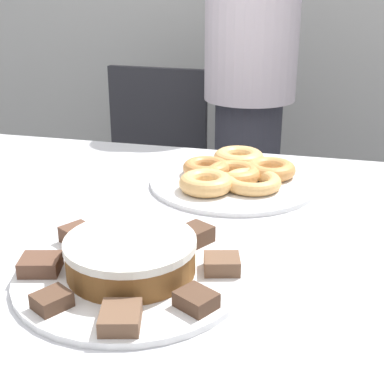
% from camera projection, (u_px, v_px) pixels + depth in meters
% --- Properties ---
extents(table, '(1.63, 0.98, 0.78)m').
position_uv_depth(table, '(175.00, 267.00, 1.01)').
color(table, silver).
rests_on(table, ground_plane).
extents(person_standing, '(0.31, 0.31, 1.68)m').
position_uv_depth(person_standing, '(250.00, 79.00, 1.79)').
color(person_standing, '#383842').
rests_on(person_standing, ground_plane).
extents(office_chair_left, '(0.46, 0.46, 0.90)m').
position_uv_depth(office_chair_left, '(146.00, 196.00, 2.06)').
color(office_chair_left, black).
rests_on(office_chair_left, ground_plane).
extents(plate_cake, '(0.35, 0.35, 0.01)m').
position_uv_depth(plate_cake, '(132.00, 274.00, 0.81)').
color(plate_cake, white).
rests_on(plate_cake, table).
extents(plate_donuts, '(0.37, 0.37, 0.01)m').
position_uv_depth(plate_donuts, '(233.00, 182.00, 1.18)').
color(plate_donuts, white).
rests_on(plate_donuts, table).
extents(frosted_cake, '(0.20, 0.20, 0.05)m').
position_uv_depth(frosted_cake, '(131.00, 255.00, 0.79)').
color(frosted_cake, brown).
rests_on(frosted_cake, plate_cake).
extents(lamington_0, '(0.06, 0.06, 0.02)m').
position_uv_depth(lamington_0, '(196.00, 300.00, 0.71)').
color(lamington_0, '#513828').
rests_on(lamington_0, plate_cake).
extents(lamington_1, '(0.06, 0.06, 0.02)m').
position_uv_depth(lamington_1, '(222.00, 264.00, 0.80)').
color(lamington_1, brown).
rests_on(lamington_1, plate_cake).
extents(lamington_2, '(0.07, 0.07, 0.03)m').
position_uv_depth(lamington_2, '(195.00, 235.00, 0.89)').
color(lamington_2, '#513828').
rests_on(lamington_2, plate_cake).
extents(lamington_3, '(0.06, 0.06, 0.03)m').
position_uv_depth(lamington_3, '(139.00, 225.00, 0.93)').
color(lamington_3, brown).
rests_on(lamington_3, plate_cake).
extents(lamington_4, '(0.07, 0.07, 0.03)m').
position_uv_depth(lamington_4, '(79.00, 235.00, 0.89)').
color(lamington_4, brown).
rests_on(lamington_4, plate_cake).
extents(lamington_5, '(0.07, 0.06, 0.02)m').
position_uv_depth(lamington_5, '(40.00, 264.00, 0.80)').
color(lamington_5, brown).
rests_on(lamington_5, plate_cake).
extents(lamington_6, '(0.06, 0.06, 0.02)m').
position_uv_depth(lamington_6, '(52.00, 300.00, 0.71)').
color(lamington_6, '#513828').
rests_on(lamington_6, plate_cake).
extents(lamington_7, '(0.06, 0.07, 0.02)m').
position_uv_depth(lamington_7, '(121.00, 317.00, 0.67)').
color(lamington_7, brown).
rests_on(lamington_7, plate_cake).
extents(donut_0, '(0.12, 0.12, 0.03)m').
position_uv_depth(donut_0, '(234.00, 173.00, 1.17)').
color(donut_0, '#D18E4C').
rests_on(donut_0, plate_donuts).
extents(donut_1, '(0.11, 0.11, 0.03)m').
position_uv_depth(donut_1, '(205.00, 168.00, 1.21)').
color(donut_1, '#C68447').
rests_on(donut_1, plate_donuts).
extents(donut_2, '(0.11, 0.11, 0.03)m').
position_uv_depth(donut_2, '(206.00, 183.00, 1.11)').
color(donut_2, '#E5AD66').
rests_on(donut_2, plate_donuts).
extents(donut_3, '(0.12, 0.12, 0.03)m').
position_uv_depth(donut_3, '(252.00, 182.00, 1.13)').
color(donut_3, '#E5AD66').
rests_on(donut_3, plate_donuts).
extents(donut_4, '(0.11, 0.11, 0.03)m').
position_uv_depth(donut_4, '(270.00, 169.00, 1.20)').
color(donut_4, '#D18E4C').
rests_on(donut_4, plate_donuts).
extents(donut_5, '(0.12, 0.12, 0.04)m').
position_uv_depth(donut_5, '(239.00, 158.00, 1.26)').
color(donut_5, '#E5AD66').
rests_on(donut_5, plate_donuts).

